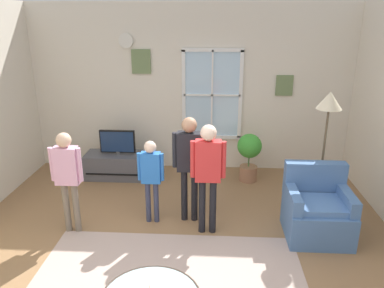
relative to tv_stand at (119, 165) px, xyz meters
name	(u,v)px	position (x,y,z in m)	size (l,w,h in m)	color
ground_plane	(171,284)	(1.17, -2.61, -0.22)	(6.02, 6.90, 0.02)	olive
back_wall	(191,89)	(1.18, 0.60, 1.21)	(5.42, 0.17, 2.83)	beige
tv_stand	(119,165)	(0.00, 0.00, 0.00)	(1.11, 0.48, 0.42)	#4C4C51
television	(117,142)	(0.00, 0.00, 0.42)	(0.58, 0.08, 0.41)	#4C4C4C
armchair	(317,211)	(2.88, -1.59, 0.12)	(0.76, 0.74, 0.87)	#476B9E
person_black_shirt	(189,158)	(1.28, -1.33, 0.68)	(0.43, 0.19, 1.42)	black
person_pink_shirt	(67,171)	(-0.18, -1.70, 0.61)	(0.40, 0.18, 1.31)	#726656
person_blue_shirt	(151,172)	(0.79, -1.41, 0.50)	(0.34, 0.15, 1.13)	#333851
person_red_shirt	(208,167)	(1.53, -1.62, 0.68)	(0.43, 0.19, 1.41)	black
potted_plant_by_window	(249,153)	(2.17, -0.01, 0.28)	(0.40, 0.40, 0.80)	#9E6B4C
floor_lamp	(328,113)	(3.03, -1.07, 1.23)	(0.32, 0.32, 1.71)	black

